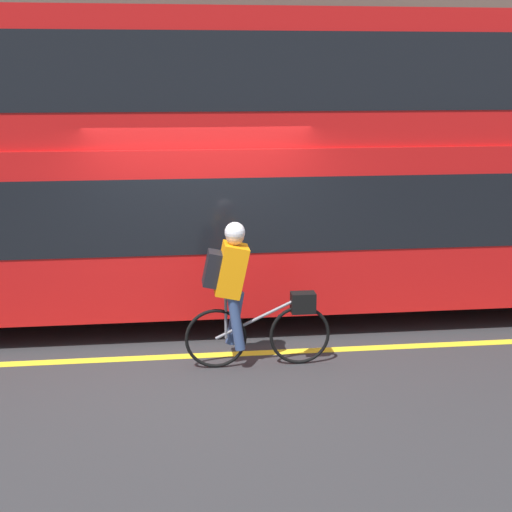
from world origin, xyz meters
TOP-DOWN VIEW (x-y plane):
  - ground_plane at (0.00, 0.00)m, footprint 80.00×80.00m
  - road_center_line at (0.00, 0.02)m, footprint 50.00×0.14m
  - sidewalk_curb at (0.00, 5.44)m, footprint 60.00×2.32m
  - building_facade at (0.00, 6.75)m, footprint 60.00×0.30m
  - bus at (0.80, 1.61)m, footprint 9.76×2.49m
  - cyclist_on_bike at (0.40, -0.33)m, footprint 1.57×0.32m
  - street_sign_post at (5.50, 5.31)m, footprint 0.36×0.09m

SIDE VIEW (x-z plane):
  - ground_plane at x=0.00m, z-range 0.00..0.00m
  - road_center_line at x=0.00m, z-range 0.00..0.01m
  - sidewalk_curb at x=0.00m, z-range 0.00..0.14m
  - cyclist_on_bike at x=0.40m, z-range 0.06..1.65m
  - street_sign_post at x=5.50m, z-range 0.29..2.72m
  - bus at x=0.80m, z-range 0.21..3.97m
  - building_facade at x=0.00m, z-range 0.00..6.14m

